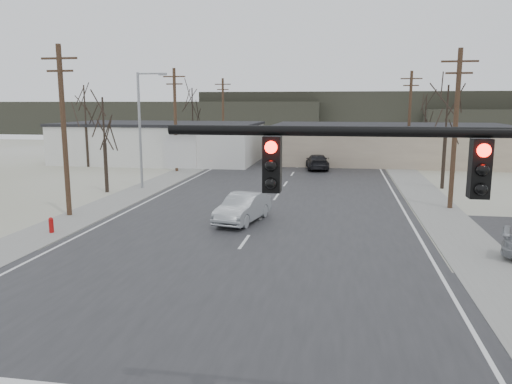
# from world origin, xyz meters

# --- Properties ---
(ground) EXTENTS (140.00, 140.00, 0.00)m
(ground) POSITION_xyz_m (0.00, 0.00, 0.00)
(ground) COLOR silver
(ground) RESTS_ON ground
(main_road) EXTENTS (18.00, 110.00, 0.05)m
(main_road) POSITION_xyz_m (0.00, 15.00, 0.02)
(main_road) COLOR #262528
(main_road) RESTS_ON ground
(cross_road) EXTENTS (90.00, 10.00, 0.04)m
(cross_road) POSITION_xyz_m (0.00, 0.00, 0.02)
(cross_road) COLOR #262528
(cross_road) RESTS_ON ground
(sidewalk_left) EXTENTS (3.00, 90.00, 0.06)m
(sidewalk_left) POSITION_xyz_m (-10.60, 20.00, 0.03)
(sidewalk_left) COLOR gray
(sidewalk_left) RESTS_ON ground
(sidewalk_right) EXTENTS (3.00, 90.00, 0.06)m
(sidewalk_right) POSITION_xyz_m (10.60, 20.00, 0.03)
(sidewalk_right) COLOR gray
(sidewalk_right) RESTS_ON ground
(fire_hydrant) EXTENTS (0.24, 0.24, 0.87)m
(fire_hydrant) POSITION_xyz_m (-10.20, 8.00, 0.45)
(fire_hydrant) COLOR #A50C0C
(fire_hydrant) RESTS_ON ground
(building_left_far) EXTENTS (22.30, 12.30, 4.50)m
(building_left_far) POSITION_xyz_m (-16.00, 40.00, 2.26)
(building_left_far) COLOR silver
(building_left_far) RESTS_ON ground
(building_right_far) EXTENTS (26.30, 14.30, 4.30)m
(building_right_far) POSITION_xyz_m (10.00, 44.00, 2.15)
(building_right_far) COLOR tan
(building_right_far) RESTS_ON ground
(upole_left_b) EXTENTS (2.20, 0.30, 10.00)m
(upole_left_b) POSITION_xyz_m (-11.50, 12.00, 5.22)
(upole_left_b) COLOR #492E22
(upole_left_b) RESTS_ON ground
(upole_left_c) EXTENTS (2.20, 0.30, 10.00)m
(upole_left_c) POSITION_xyz_m (-11.50, 32.00, 5.22)
(upole_left_c) COLOR #492E22
(upole_left_c) RESTS_ON ground
(upole_left_d) EXTENTS (2.20, 0.30, 10.00)m
(upole_left_d) POSITION_xyz_m (-11.50, 52.00, 5.22)
(upole_left_d) COLOR #492E22
(upole_left_d) RESTS_ON ground
(upole_right_a) EXTENTS (2.20, 0.30, 10.00)m
(upole_right_a) POSITION_xyz_m (11.50, 18.00, 5.22)
(upole_right_a) COLOR #492E22
(upole_right_a) RESTS_ON ground
(upole_right_b) EXTENTS (2.20, 0.30, 10.00)m
(upole_right_b) POSITION_xyz_m (11.50, 40.00, 5.22)
(upole_right_b) COLOR #492E22
(upole_right_b) RESTS_ON ground
(streetlight_main) EXTENTS (2.40, 0.25, 9.00)m
(streetlight_main) POSITION_xyz_m (-10.80, 22.00, 5.09)
(streetlight_main) COLOR gray
(streetlight_main) RESTS_ON ground
(tree_left_near) EXTENTS (3.30, 3.30, 7.35)m
(tree_left_near) POSITION_xyz_m (-13.00, 20.00, 5.23)
(tree_left_near) COLOR #31241E
(tree_left_near) RESTS_ON ground
(tree_right_mid) EXTENTS (3.74, 3.74, 8.33)m
(tree_right_mid) POSITION_xyz_m (12.50, 26.00, 5.93)
(tree_right_mid) COLOR #31241E
(tree_right_mid) RESTS_ON ground
(tree_left_far) EXTENTS (3.96, 3.96, 8.82)m
(tree_left_far) POSITION_xyz_m (-14.00, 46.00, 6.28)
(tree_left_far) COLOR #31241E
(tree_left_far) RESTS_ON ground
(tree_right_far) EXTENTS (3.52, 3.52, 7.84)m
(tree_right_far) POSITION_xyz_m (15.00, 52.00, 5.58)
(tree_right_far) COLOR #31241E
(tree_right_far) RESTS_ON ground
(tree_left_mid) EXTENTS (3.96, 3.96, 8.82)m
(tree_left_mid) POSITION_xyz_m (-22.00, 34.00, 6.28)
(tree_left_mid) COLOR #31241E
(tree_left_mid) RESTS_ON ground
(hill_left) EXTENTS (70.00, 18.00, 7.00)m
(hill_left) POSITION_xyz_m (-35.00, 92.00, 3.50)
(hill_left) COLOR #333026
(hill_left) RESTS_ON ground
(hill_center) EXTENTS (80.00, 18.00, 9.00)m
(hill_center) POSITION_xyz_m (15.00, 96.00, 4.50)
(hill_center) COLOR #333026
(hill_center) RESTS_ON ground
(sedan_crossing) EXTENTS (2.67, 5.10, 1.60)m
(sedan_crossing) POSITION_xyz_m (-0.88, 12.13, 0.85)
(sedan_crossing) COLOR #91969B
(sedan_crossing) RESTS_ON main_road
(car_far_a) EXTENTS (2.82, 5.48, 1.52)m
(car_far_a) POSITION_xyz_m (2.13, 35.76, 0.81)
(car_far_a) COLOR black
(car_far_a) RESTS_ON main_road
(car_far_b) EXTENTS (2.91, 4.93, 1.57)m
(car_far_b) POSITION_xyz_m (-5.40, 50.15, 0.83)
(car_far_b) COLOR black
(car_far_b) RESTS_ON main_road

